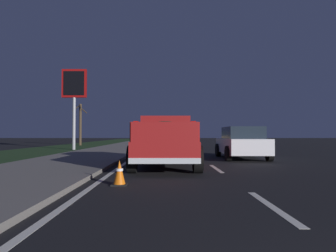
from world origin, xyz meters
TOP-DOWN VIEW (x-y plane):
  - ground at (27.00, 0.00)m, footprint 144.00×144.00m
  - sidewalk_shoulder at (27.00, 5.70)m, footprint 108.00×4.00m
  - grass_verge at (27.00, 10.70)m, footprint 108.00×6.00m
  - lane_markings at (28.60, 2.55)m, footprint 108.00×3.54m
  - pickup_truck at (10.77, 1.75)m, footprint 5.43×2.30m
  - sedan_tan at (36.91, 1.66)m, footprint 4.44×2.10m
  - sedan_white at (14.40, -1.93)m, footprint 4.43×2.08m
  - gas_price_sign at (23.30, 8.86)m, footprint 0.27×1.90m
  - bare_tree_far at (32.57, 10.95)m, footprint 1.59×1.78m
  - traffic_cone_near at (6.71, 2.81)m, footprint 0.36×0.36m

SIDE VIEW (x-z plane):
  - ground at x=27.00m, z-range 0.00..0.00m
  - grass_verge at x=27.00m, z-range 0.00..0.01m
  - lane_markings at x=28.60m, z-range 0.00..0.01m
  - sidewalk_shoulder at x=27.00m, z-range 0.00..0.12m
  - traffic_cone_near at x=6.71m, z-range -0.01..0.57m
  - sedan_tan at x=36.91m, z-range 0.01..1.55m
  - sedan_white at x=14.40m, z-range 0.01..1.55m
  - pickup_truck at x=10.77m, z-range 0.05..1.92m
  - bare_tree_far at x=32.57m, z-range 0.16..4.66m
  - gas_price_sign at x=23.30m, z-range 1.53..7.77m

